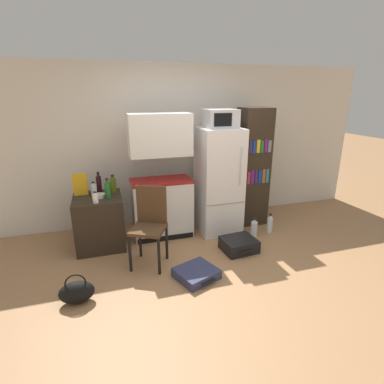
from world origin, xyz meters
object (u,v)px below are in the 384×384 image
(kitchen_hutch, at_px, (161,182))
(refrigerator, at_px, (219,181))
(bottle_clear_short, at_px, (94,190))
(suitcase_large_flat, at_px, (196,273))
(suitcase_small_flat, at_px, (239,245))
(bottle_milk_white, at_px, (95,198))
(water_bottle_front, at_px, (270,224))
(side_table, at_px, (100,222))
(bottle_olive_oil, at_px, (113,185))
(water_bottle_middle, at_px, (254,228))
(bowl, at_px, (99,196))
(cereal_box, at_px, (80,184))
(handbag, at_px, (77,292))
(chair, at_px, (150,219))
(bookshelf, at_px, (253,168))
(bottle_green_tall, at_px, (108,190))
(microwave, at_px, (220,119))
(bottle_wine_dark, at_px, (99,183))

(kitchen_hutch, relative_size, refrigerator, 1.14)
(bottle_clear_short, relative_size, suitcase_large_flat, 0.34)
(bottle_clear_short, height_order, suitcase_small_flat, bottle_clear_short)
(bottle_milk_white, distance_m, water_bottle_front, 2.65)
(side_table, relative_size, refrigerator, 0.46)
(bottle_olive_oil, xyz_separation_m, suitcase_small_flat, (1.60, -0.89, -0.75))
(kitchen_hutch, height_order, bottle_milk_white, kitchen_hutch)
(bottle_milk_white, xyz_separation_m, water_bottle_middle, (2.26, -0.14, -0.67))
(bowl, bearing_deg, bottle_clear_short, 119.74)
(kitchen_hutch, relative_size, bowl, 11.31)
(bottle_milk_white, height_order, cereal_box, cereal_box)
(kitchen_hutch, distance_m, suitcase_small_flat, 1.43)
(handbag, height_order, water_bottle_front, handbag)
(chair, xyz_separation_m, suitcase_large_flat, (0.44, -0.52, -0.54))
(kitchen_hutch, xyz_separation_m, bookshelf, (1.52, 0.04, 0.11))
(bottle_clear_short, relative_size, water_bottle_middle, 0.65)
(bottle_milk_white, relative_size, suitcase_large_flat, 0.27)
(bottle_green_tall, bearing_deg, bookshelf, 5.86)
(handbag, bearing_deg, cereal_box, 87.74)
(bowl, bearing_deg, refrigerator, 1.19)
(side_table, distance_m, microwave, 2.27)
(bookshelf, relative_size, water_bottle_middle, 6.37)
(bookshelf, distance_m, bottle_wine_dark, 2.40)
(refrigerator, xyz_separation_m, water_bottle_middle, (0.44, -0.40, -0.68))
(side_table, relative_size, water_bottle_middle, 2.48)
(bowl, bearing_deg, cereal_box, 142.05)
(bottle_clear_short, bearing_deg, cereal_box, 157.98)
(bookshelf, height_order, bottle_green_tall, bookshelf)
(bowl, height_order, handbag, bowl)
(bookshelf, bearing_deg, bottle_green_tall, -174.14)
(microwave, xyz_separation_m, suitcase_large_flat, (-0.73, -1.18, -1.69))
(bottle_green_tall, distance_m, cereal_box, 0.45)
(bottle_milk_white, distance_m, handbag, 1.23)
(bowl, relative_size, cereal_box, 0.54)
(bottle_wine_dark, bearing_deg, handbag, -101.64)
(bottle_clear_short, distance_m, suitcase_large_flat, 1.84)
(bottle_green_tall, relative_size, bottle_clear_short, 1.47)
(bottle_olive_oil, xyz_separation_m, water_bottle_front, (2.31, -0.49, -0.71))
(microwave, bearing_deg, bottle_olive_oil, 174.43)
(bottle_wine_dark, xyz_separation_m, bowl, (-0.00, -0.26, -0.10))
(refrigerator, xyz_separation_m, bowl, (-1.76, -0.04, -0.05))
(bottle_clear_short, distance_m, bottle_wine_dark, 0.16)
(bottle_milk_white, bearing_deg, bowl, 76.97)
(bottle_green_tall, xyz_separation_m, suitcase_large_flat, (0.92, -1.07, -0.80))
(bottle_milk_white, relative_size, water_bottle_middle, 0.51)
(bookshelf, height_order, suitcase_large_flat, bookshelf)
(refrigerator, relative_size, water_bottle_middle, 5.45)
(refrigerator, xyz_separation_m, chair, (-1.18, -0.66, -0.21))
(microwave, xyz_separation_m, bowl, (-1.76, -0.04, -0.99))
(kitchen_hutch, xyz_separation_m, bottle_clear_short, (-0.95, 0.00, -0.02))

